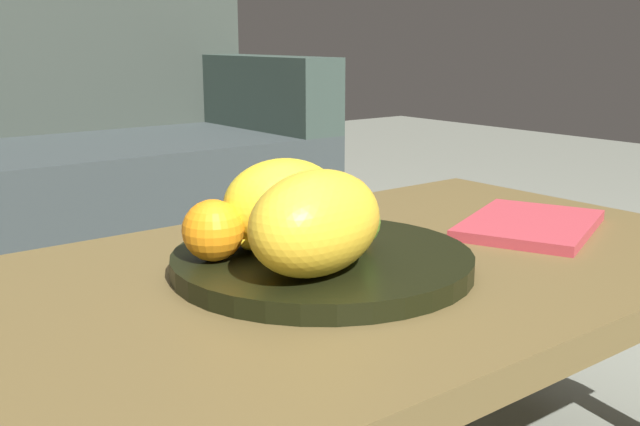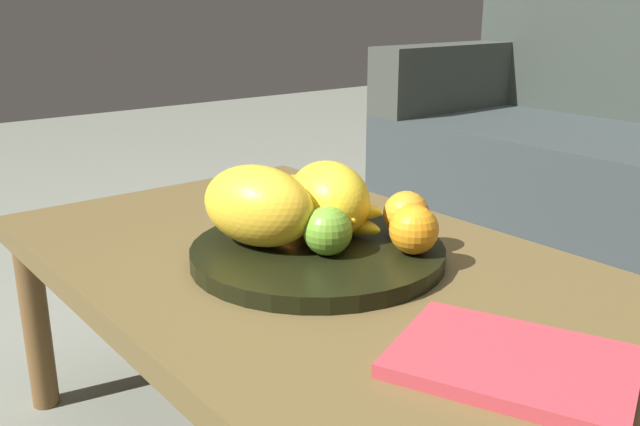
{
  "view_description": "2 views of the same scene",
  "coord_description": "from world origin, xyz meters",
  "px_view_note": "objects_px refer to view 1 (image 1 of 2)",
  "views": [
    {
      "loc": [
        -0.6,
        -0.71,
        0.68
      ],
      "look_at": [
        -0.04,
        0.0,
        0.46
      ],
      "focal_mm": 41.87,
      "sensor_mm": 36.0,
      "label": 1
    },
    {
      "loc": [
        0.73,
        -0.61,
        0.77
      ],
      "look_at": [
        -0.04,
        0.0,
        0.46
      ],
      "focal_mm": 38.74,
      "sensor_mm": 36.0,
      "label": 2
    }
  ],
  "objects_px": {
    "orange_front": "(213,230)",
    "orange_left": "(294,201)",
    "melon_smaller_beside": "(316,223)",
    "apple_front": "(355,221)",
    "banana_bunch": "(280,223)",
    "magazine": "(530,225)",
    "coffee_table": "(346,294)",
    "orange_right": "(347,201)",
    "fruit_bowl": "(320,260)",
    "melon_large_front": "(283,204)"
  },
  "relations": [
    {
      "from": "fruit_bowl",
      "to": "orange_front",
      "type": "bearing_deg",
      "value": 158.99
    },
    {
      "from": "coffee_table",
      "to": "melon_large_front",
      "type": "height_order",
      "value": "melon_large_front"
    },
    {
      "from": "melon_large_front",
      "to": "orange_front",
      "type": "relative_size",
      "value": 2.08
    },
    {
      "from": "banana_bunch",
      "to": "apple_front",
      "type": "bearing_deg",
      "value": -45.14
    },
    {
      "from": "melon_smaller_beside",
      "to": "orange_front",
      "type": "relative_size",
      "value": 2.51
    },
    {
      "from": "orange_left",
      "to": "magazine",
      "type": "bearing_deg",
      "value": -27.29
    },
    {
      "from": "melon_smaller_beside",
      "to": "apple_front",
      "type": "relative_size",
      "value": 2.64
    },
    {
      "from": "melon_large_front",
      "to": "orange_front",
      "type": "xyz_separation_m",
      "value": [
        -0.1,
        0.01,
        -0.02
      ]
    },
    {
      "from": "coffee_table",
      "to": "banana_bunch",
      "type": "bearing_deg",
      "value": 138.69
    },
    {
      "from": "apple_front",
      "to": "banana_bunch",
      "type": "relative_size",
      "value": 0.42
    },
    {
      "from": "melon_large_front",
      "to": "apple_front",
      "type": "relative_size",
      "value": 2.19
    },
    {
      "from": "apple_front",
      "to": "banana_bunch",
      "type": "xyz_separation_m",
      "value": [
        -0.07,
        0.07,
        -0.01
      ]
    },
    {
      "from": "banana_bunch",
      "to": "magazine",
      "type": "xyz_separation_m",
      "value": [
        0.41,
        -0.09,
        -0.05
      ]
    },
    {
      "from": "orange_front",
      "to": "magazine",
      "type": "xyz_separation_m",
      "value": [
        0.51,
        -0.09,
        -0.05
      ]
    },
    {
      "from": "banana_bunch",
      "to": "magazine",
      "type": "distance_m",
      "value": 0.42
    },
    {
      "from": "magazine",
      "to": "fruit_bowl",
      "type": "bearing_deg",
      "value": 151.25
    },
    {
      "from": "fruit_bowl",
      "to": "banana_bunch",
      "type": "relative_size",
      "value": 2.24
    },
    {
      "from": "fruit_bowl",
      "to": "melon_large_front",
      "type": "height_order",
      "value": "melon_large_front"
    },
    {
      "from": "orange_right",
      "to": "apple_front",
      "type": "relative_size",
      "value": 1.01
    },
    {
      "from": "melon_smaller_beside",
      "to": "orange_front",
      "type": "xyz_separation_m",
      "value": [
        -0.07,
        0.12,
        -0.02
      ]
    },
    {
      "from": "orange_left",
      "to": "magazine",
      "type": "distance_m",
      "value": 0.37
    },
    {
      "from": "melon_smaller_beside",
      "to": "orange_right",
      "type": "bearing_deg",
      "value": 41.2
    },
    {
      "from": "fruit_bowl",
      "to": "orange_right",
      "type": "relative_size",
      "value": 5.3
    },
    {
      "from": "fruit_bowl",
      "to": "orange_front",
      "type": "height_order",
      "value": "orange_front"
    },
    {
      "from": "coffee_table",
      "to": "orange_front",
      "type": "xyz_separation_m",
      "value": [
        -0.17,
        0.05,
        0.1
      ]
    },
    {
      "from": "melon_smaller_beside",
      "to": "orange_left",
      "type": "height_order",
      "value": "melon_smaller_beside"
    },
    {
      "from": "coffee_table",
      "to": "melon_large_front",
      "type": "distance_m",
      "value": 0.15
    },
    {
      "from": "banana_bunch",
      "to": "orange_left",
      "type": "bearing_deg",
      "value": 43.57
    },
    {
      "from": "melon_large_front",
      "to": "melon_smaller_beside",
      "type": "height_order",
      "value": "melon_smaller_beside"
    },
    {
      "from": "orange_right",
      "to": "magazine",
      "type": "xyz_separation_m",
      "value": [
        0.27,
        -0.12,
        -0.05
      ]
    },
    {
      "from": "orange_front",
      "to": "orange_left",
      "type": "height_order",
      "value": "orange_front"
    },
    {
      "from": "orange_left",
      "to": "orange_right",
      "type": "relative_size",
      "value": 1.0
    },
    {
      "from": "melon_smaller_beside",
      "to": "apple_front",
      "type": "bearing_deg",
      "value": 26.76
    },
    {
      "from": "coffee_table",
      "to": "orange_front",
      "type": "height_order",
      "value": "orange_front"
    },
    {
      "from": "fruit_bowl",
      "to": "melon_smaller_beside",
      "type": "relative_size",
      "value": 2.02
    },
    {
      "from": "melon_smaller_beside",
      "to": "magazine",
      "type": "xyz_separation_m",
      "value": [
        0.44,
        0.03,
        -0.08
      ]
    },
    {
      "from": "coffee_table",
      "to": "orange_right",
      "type": "relative_size",
      "value": 16.04
    },
    {
      "from": "banana_bunch",
      "to": "melon_smaller_beside",
      "type": "bearing_deg",
      "value": -105.94
    },
    {
      "from": "orange_left",
      "to": "banana_bunch",
      "type": "distance_m",
      "value": 0.11
    },
    {
      "from": "coffee_table",
      "to": "apple_front",
      "type": "distance_m",
      "value": 0.1
    },
    {
      "from": "fruit_bowl",
      "to": "melon_large_front",
      "type": "distance_m",
      "value": 0.09
    },
    {
      "from": "orange_left",
      "to": "melon_large_front",
      "type": "bearing_deg",
      "value": -132.87
    },
    {
      "from": "melon_smaller_beside",
      "to": "apple_front",
      "type": "xyz_separation_m",
      "value": [
        0.1,
        0.05,
        -0.02
      ]
    },
    {
      "from": "coffee_table",
      "to": "melon_smaller_beside",
      "type": "bearing_deg",
      "value": -146.86
    },
    {
      "from": "melon_smaller_beside",
      "to": "orange_right",
      "type": "distance_m",
      "value": 0.23
    },
    {
      "from": "melon_large_front",
      "to": "banana_bunch",
      "type": "xyz_separation_m",
      "value": [
        0.0,
        0.01,
        -0.03
      ]
    },
    {
      "from": "coffee_table",
      "to": "fruit_bowl",
      "type": "distance_m",
      "value": 0.07
    },
    {
      "from": "orange_left",
      "to": "magazine",
      "type": "xyz_separation_m",
      "value": [
        0.33,
        -0.17,
        -0.05
      ]
    },
    {
      "from": "melon_smaller_beside",
      "to": "orange_front",
      "type": "distance_m",
      "value": 0.14
    },
    {
      "from": "coffee_table",
      "to": "melon_smaller_beside",
      "type": "height_order",
      "value": "melon_smaller_beside"
    }
  ]
}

